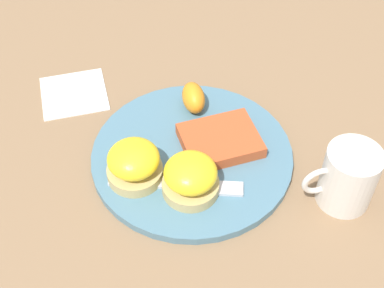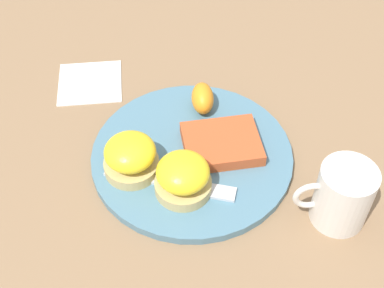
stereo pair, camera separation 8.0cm
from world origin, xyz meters
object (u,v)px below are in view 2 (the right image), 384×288
at_px(fork, 178,185).
at_px(cup, 342,196).
at_px(sandwich_benedict_right, 183,177).
at_px(sandwich_benedict_left, 131,156).
at_px(orange_wedge, 203,98).
at_px(hashbrown_patty, 222,144).

bearing_deg(fork, cup, 164.28).
height_order(sandwich_benedict_right, cup, cup).
distance_m(sandwich_benedict_left, fork, 0.08).
bearing_deg(sandwich_benedict_right, orange_wedge, -105.04).
height_order(sandwich_benedict_left, orange_wedge, sandwich_benedict_left).
bearing_deg(sandwich_benedict_right, hashbrown_patty, -130.99).
bearing_deg(hashbrown_patty, sandwich_benedict_left, 12.57).
bearing_deg(cup, fork, -15.72).
bearing_deg(orange_wedge, fork, 72.10).
height_order(orange_wedge, fork, orange_wedge).
relative_size(hashbrown_patty, fork, 0.60).
bearing_deg(hashbrown_patty, cup, 138.54).
distance_m(hashbrown_patty, orange_wedge, 0.09).
distance_m(hashbrown_patty, cup, 0.20).
relative_size(hashbrown_patty, orange_wedge, 1.93).
distance_m(fork, cup, 0.23).
relative_size(sandwich_benedict_right, orange_wedge, 1.37).
xyz_separation_m(orange_wedge, fork, (0.05, 0.16, -0.02)).
height_order(hashbrown_patty, cup, cup).
distance_m(sandwich_benedict_right, cup, 0.22).
distance_m(sandwich_benedict_right, orange_wedge, 0.17).
xyz_separation_m(fork, cup, (-0.22, 0.06, 0.03)).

